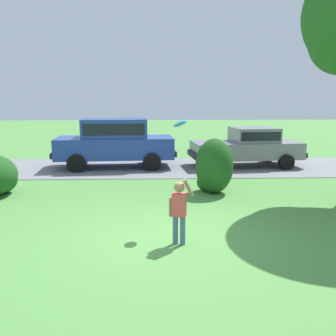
# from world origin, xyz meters

# --- Properties ---
(ground_plane) EXTENTS (80.00, 80.00, 0.00)m
(ground_plane) POSITION_xyz_m (0.00, 0.00, 0.00)
(ground_plane) COLOR #518E42
(driveway_strip) EXTENTS (28.00, 4.40, 0.02)m
(driveway_strip) POSITION_xyz_m (0.00, 7.71, 0.01)
(driveway_strip) COLOR slate
(driveway_strip) RESTS_ON ground
(shrub_centre_left) EXTENTS (1.09, 1.22, 1.59)m
(shrub_centre_left) POSITION_xyz_m (1.53, 3.60, 0.75)
(shrub_centre_left) COLOR #1E511C
(shrub_centre_left) RESTS_ON ground
(parked_sedan) EXTENTS (4.55, 2.40, 1.56)m
(parked_sedan) POSITION_xyz_m (3.54, 7.86, 0.85)
(parked_sedan) COLOR gray
(parked_sedan) RESTS_ON ground
(parked_suv) EXTENTS (4.81, 2.34, 1.92)m
(parked_suv) POSITION_xyz_m (-1.73, 7.81, 1.08)
(parked_suv) COLOR #28429E
(parked_suv) RESTS_ON ground
(child_thrower) EXTENTS (0.47, 0.23, 1.29)m
(child_thrower) POSITION_xyz_m (0.28, -0.38, 0.72)
(child_thrower) COLOR #4C608C
(child_thrower) RESTS_ON ground
(frisbee) EXTENTS (0.30, 0.27, 0.20)m
(frisbee) POSITION_xyz_m (0.36, 0.74, 2.20)
(frisbee) COLOR #337FDB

